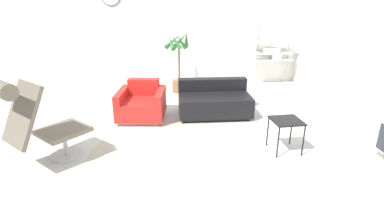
% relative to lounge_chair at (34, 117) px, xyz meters
% --- Properties ---
extents(ground_plane, '(12.00, 12.00, 0.00)m').
position_rel_lounge_chair_xyz_m(ground_plane, '(1.92, 0.43, -0.69)').
color(ground_plane, silver).
extents(wall_back, '(12.00, 0.09, 2.80)m').
position_rel_lounge_chair_xyz_m(wall_back, '(1.91, 3.63, 0.71)').
color(wall_back, silver).
rests_on(wall_back, ground_plane).
extents(round_rug, '(2.43, 2.43, 0.01)m').
position_rel_lounge_chair_xyz_m(round_rug, '(1.75, 0.06, -0.69)').
color(round_rug, '#BCB29E').
rests_on(round_rug, ground_plane).
extents(lounge_chair, '(1.10, 1.09, 1.21)m').
position_rel_lounge_chair_xyz_m(lounge_chair, '(0.00, 0.00, 0.00)').
color(lounge_chair, '#BCBCC1').
rests_on(lounge_chair, ground_plane).
extents(armchair_red, '(0.94, 0.94, 0.66)m').
position_rel_lounge_chair_xyz_m(armchair_red, '(1.29, 1.51, -0.44)').
color(armchair_red, silver).
rests_on(armchair_red, ground_plane).
extents(couch_low, '(1.36, 0.89, 0.63)m').
position_rel_lounge_chair_xyz_m(couch_low, '(2.62, 1.49, -0.44)').
color(couch_low, black).
rests_on(couch_low, ground_plane).
extents(side_table, '(0.41, 0.41, 0.47)m').
position_rel_lounge_chair_xyz_m(side_table, '(3.31, -0.08, -0.27)').
color(side_table, black).
rests_on(side_table, ground_plane).
extents(potted_plant, '(0.57, 0.58, 1.42)m').
position_rel_lounge_chair_xyz_m(potted_plant, '(2.13, 3.05, -0.10)').
color(potted_plant, brown).
rests_on(potted_plant, ground_plane).
extents(shelf_unit, '(1.00, 0.28, 1.78)m').
position_rel_lounge_chair_xyz_m(shelf_unit, '(4.52, 3.38, 0.14)').
color(shelf_unit, '#BCBCC1').
rests_on(shelf_unit, ground_plane).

